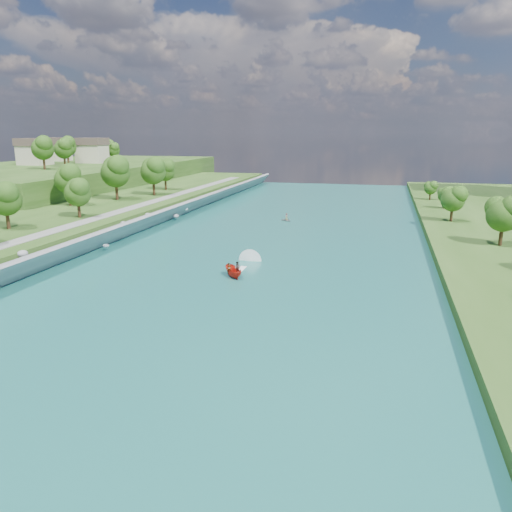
# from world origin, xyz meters

# --- Properties ---
(ground) EXTENTS (260.00, 260.00, 0.00)m
(ground) POSITION_xyz_m (0.00, 0.00, 0.00)
(ground) COLOR #2D5119
(ground) RESTS_ON ground
(river_water) EXTENTS (55.00, 240.00, 0.10)m
(river_water) POSITION_xyz_m (0.00, 20.00, 0.05)
(river_water) COLOR #185E59
(river_water) RESTS_ON ground
(ridge_west) EXTENTS (60.00, 120.00, 9.00)m
(ridge_west) POSITION_xyz_m (-82.50, 95.00, 4.50)
(ridge_west) COLOR #2D5119
(ridge_west) RESTS_ON ground
(riprap_bank) EXTENTS (4.27, 236.00, 4.19)m
(riprap_bank) POSITION_xyz_m (-25.87, 19.32, 1.81)
(riprap_bank) COLOR slate
(riprap_bank) RESTS_ON ground
(riverside_path) EXTENTS (3.00, 200.00, 0.10)m
(riverside_path) POSITION_xyz_m (-32.50, 20.00, 3.55)
(riverside_path) COLOR gray
(riverside_path) RESTS_ON berm_west
(ridge_houses) EXTENTS (29.50, 29.50, 8.40)m
(ridge_houses) POSITION_xyz_m (-88.67, 100.00, 13.31)
(ridge_houses) COLOR beige
(ridge_houses) RESTS_ON ridge_west
(trees_ridge) EXTENTS (14.75, 50.67, 10.92)m
(trees_ridge) POSITION_xyz_m (-77.14, 90.02, 14.01)
(trees_ridge) COLOR #1F4D14
(trees_ridge) RESTS_ON ridge_west
(motorboat) EXTENTS (3.71, 18.90, 2.01)m
(motorboat) POSITION_xyz_m (0.31, 11.63, 0.78)
(motorboat) COLOR red
(motorboat) RESTS_ON river_water
(raft) EXTENTS (3.23, 3.17, 1.67)m
(raft) POSITION_xyz_m (-1.08, 55.15, 0.47)
(raft) COLOR #93969B
(raft) RESTS_ON river_water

